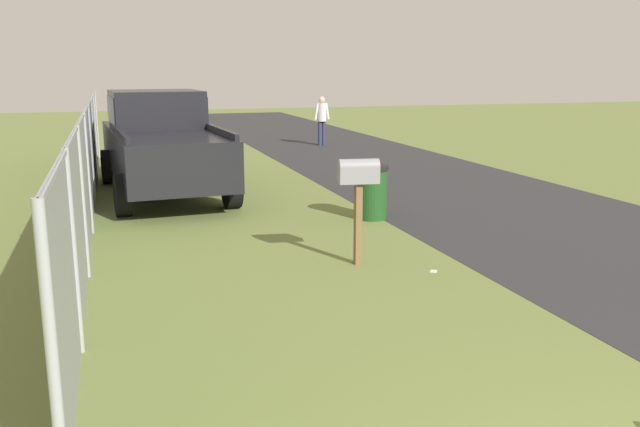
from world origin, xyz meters
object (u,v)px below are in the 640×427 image
at_px(pickup_truck, 161,140).
at_px(trash_bin, 372,192).
at_px(mailbox, 359,180).
at_px(pedestrian, 322,117).

xyz_separation_m(pickup_truck, trash_bin, (-3.56, -3.26, -0.64)).
height_order(mailbox, pickup_truck, pickup_truck).
distance_m(mailbox, trash_bin, 2.83).
bearing_deg(pickup_truck, mailbox, -164.88).
bearing_deg(mailbox, trash_bin, -17.58).
xyz_separation_m(mailbox, pedestrian, (13.32, -3.70, -0.20)).
bearing_deg(pedestrian, mailbox, 155.38).
xyz_separation_m(pickup_truck, pedestrian, (7.28, -5.77, -0.17)).
height_order(trash_bin, pedestrian, pedestrian).
bearing_deg(trash_bin, mailbox, 154.36).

